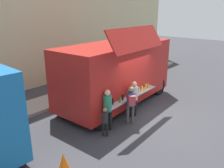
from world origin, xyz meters
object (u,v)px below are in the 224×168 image
object	(u,v)px
traffic_cone_orange	(64,162)
trash_bin	(128,70)
food_truck_main	(117,72)
customer_mid_with_backpack	(131,101)
customer_front_ordering	(134,96)
child_near_queue	(105,119)
customer_rear_waiting	(107,106)

from	to	relation	value
traffic_cone_orange	trash_bin	xyz separation A→B (m)	(9.00, 4.36, 0.23)
food_truck_main	customer_mid_with_backpack	bearing A→B (deg)	-128.28
traffic_cone_orange	trash_bin	bearing A→B (deg)	25.84
food_truck_main	customer_front_ordering	size ratio (longest dim) A/B	3.97
customer_mid_with_backpack	child_near_queue	world-z (taller)	customer_mid_with_backpack
trash_bin	child_near_queue	distance (m)	7.90
food_truck_main	traffic_cone_orange	size ratio (longest dim) A/B	11.73
child_near_queue	food_truck_main	bearing A→B (deg)	-0.35
trash_bin	customer_rear_waiting	xyz separation A→B (m)	(-6.40, -3.77, 0.49)
traffic_cone_orange	child_near_queue	bearing A→B (deg)	9.06
trash_bin	customer_mid_with_backpack	bearing A→B (deg)	-142.53
food_truck_main	customer_front_ordering	xyz separation A→B (m)	(-0.69, -1.52, -0.68)
food_truck_main	customer_rear_waiting	bearing A→B (deg)	-150.64
traffic_cone_orange	child_near_queue	distance (m)	2.26
trash_bin	customer_rear_waiting	bearing A→B (deg)	-149.53
food_truck_main	traffic_cone_orange	world-z (taller)	food_truck_main
customer_rear_waiting	traffic_cone_orange	bearing A→B (deg)	157.50
customer_rear_waiting	child_near_queue	xyz separation A→B (m)	(-0.41, -0.25, -0.31)
food_truck_main	trash_bin	size ratio (longest dim) A/B	6.37
traffic_cone_orange	trash_bin	distance (m)	10.01
food_truck_main	customer_mid_with_backpack	xyz separation A→B (m)	(-1.29, -1.80, -0.67)
trash_bin	traffic_cone_orange	bearing A→B (deg)	-154.16
customer_front_ordering	traffic_cone_orange	bearing A→B (deg)	107.13
customer_front_ordering	child_near_queue	world-z (taller)	customer_front_ordering
customer_mid_with_backpack	customer_front_ordering	bearing A→B (deg)	-22.30
trash_bin	customer_rear_waiting	distance (m)	7.44
traffic_cone_orange	customer_front_ordering	world-z (taller)	customer_front_ordering
food_truck_main	customer_rear_waiting	size ratio (longest dim) A/B	3.85
child_near_queue	trash_bin	bearing A→B (deg)	-1.68
traffic_cone_orange	customer_rear_waiting	world-z (taller)	customer_rear_waiting
customer_mid_with_backpack	customer_rear_waiting	bearing A→B (deg)	113.51
customer_mid_with_backpack	child_near_queue	xyz separation A→B (m)	(-1.43, 0.11, -0.29)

